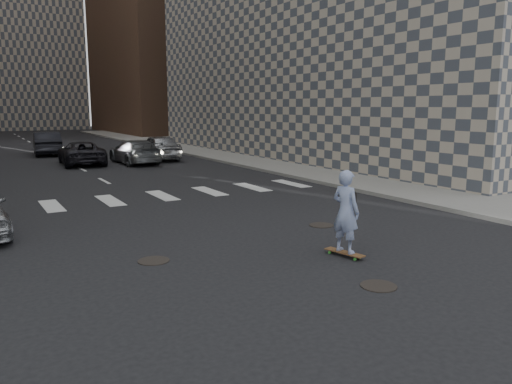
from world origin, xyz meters
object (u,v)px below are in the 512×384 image
Objects in this scene: traffic_car_b at (135,152)px; traffic_car_c at (81,153)px; traffic_car_d at (159,147)px; traffic_car_e at (47,143)px; skateboarder at (346,212)px.

traffic_car_c is (-2.88, 1.05, -0.03)m from traffic_car_b.
traffic_car_c is at bearing 6.01° from traffic_car_d.
traffic_car_d reaches higher than traffic_car_b.
traffic_car_b is at bearing 118.57° from traffic_car_e.
traffic_car_b is 1.00× the size of traffic_car_e.
traffic_car_d is (4.87, 0.30, 0.12)m from traffic_car_c.
traffic_car_c is (-1.43, 21.99, -0.37)m from skateboarder.
traffic_car_b reaches higher than traffic_car_c.
traffic_car_d reaches higher than traffic_car_c.
skateboarder is 29.51m from traffic_car_e.
traffic_car_e reaches higher than traffic_car_d.
traffic_car_b is at bearing 73.44° from skateboarder.
skateboarder is 22.56m from traffic_car_d.
traffic_car_d is 9.14m from traffic_car_e.
skateboarder reaches higher than traffic_car_b.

